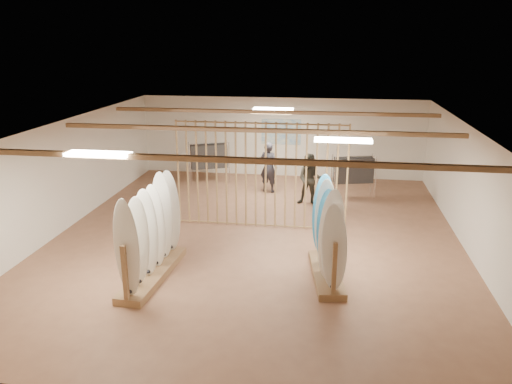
# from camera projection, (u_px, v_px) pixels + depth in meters

# --- Properties ---
(floor) EXTENTS (12.00, 12.00, 0.00)m
(floor) POSITION_uv_depth(u_px,v_px,m) (256.00, 238.00, 12.50)
(floor) COLOR #926247
(floor) RESTS_ON ground
(ceiling) EXTENTS (12.00, 12.00, 0.00)m
(ceiling) POSITION_uv_depth(u_px,v_px,m) (256.00, 127.00, 11.67)
(ceiling) COLOR gray
(ceiling) RESTS_ON ground
(wall_back) EXTENTS (12.00, 0.00, 12.00)m
(wall_back) POSITION_uv_depth(u_px,v_px,m) (281.00, 137.00, 17.75)
(wall_back) COLOR white
(wall_back) RESTS_ON ground
(wall_front) EXTENTS (12.00, 0.00, 12.00)m
(wall_front) POSITION_uv_depth(u_px,v_px,m) (187.00, 314.00, 6.41)
(wall_front) COLOR white
(wall_front) RESTS_ON ground
(wall_left) EXTENTS (0.00, 12.00, 12.00)m
(wall_left) POSITION_uv_depth(u_px,v_px,m) (64.00, 176.00, 12.79)
(wall_left) COLOR white
(wall_left) RESTS_ON ground
(wall_right) EXTENTS (0.00, 12.00, 12.00)m
(wall_right) POSITION_uv_depth(u_px,v_px,m) (472.00, 193.00, 11.37)
(wall_right) COLOR white
(wall_right) RESTS_ON ground
(ceiling_slats) EXTENTS (9.50, 6.12, 0.10)m
(ceiling_slats) POSITION_uv_depth(u_px,v_px,m) (256.00, 130.00, 11.69)
(ceiling_slats) COLOR olive
(ceiling_slats) RESTS_ON ground
(light_panels) EXTENTS (1.20, 0.35, 0.06)m
(light_panels) POSITION_uv_depth(u_px,v_px,m) (256.00, 129.00, 11.68)
(light_panels) COLOR white
(light_panels) RESTS_ON ground
(bamboo_partition) EXTENTS (4.45, 0.05, 2.78)m
(bamboo_partition) POSITION_uv_depth(u_px,v_px,m) (261.00, 175.00, 12.84)
(bamboo_partition) COLOR #A58150
(bamboo_partition) RESTS_ON ground
(poster) EXTENTS (1.40, 0.03, 0.90)m
(poster) POSITION_uv_depth(u_px,v_px,m) (281.00, 132.00, 17.67)
(poster) COLOR #3879C4
(poster) RESTS_ON ground
(rack_left) EXTENTS (0.70, 2.57, 2.05)m
(rack_left) POSITION_uv_depth(u_px,v_px,m) (151.00, 246.00, 10.24)
(rack_left) COLOR olive
(rack_left) RESTS_ON floor
(rack_right) EXTENTS (0.84, 2.15, 1.99)m
(rack_right) POSITION_uv_depth(u_px,v_px,m) (327.00, 247.00, 10.25)
(rack_right) COLOR olive
(rack_right) RESTS_ON floor
(clothing_rack_a) EXTENTS (1.26, 0.80, 1.42)m
(clothing_rack_a) POSITION_uv_depth(u_px,v_px,m) (209.00, 156.00, 16.98)
(clothing_rack_a) COLOR silver
(clothing_rack_a) RESTS_ON floor
(clothing_rack_b) EXTENTS (1.25, 0.61, 1.38)m
(clothing_rack_b) POSITION_uv_depth(u_px,v_px,m) (354.00, 170.00, 15.32)
(clothing_rack_b) COLOR silver
(clothing_rack_b) RESTS_ON floor
(shopper_a) EXTENTS (0.78, 0.64, 1.86)m
(shopper_a) POSITION_uv_depth(u_px,v_px,m) (269.00, 164.00, 15.95)
(shopper_a) COLOR #25242B
(shopper_a) RESTS_ON floor
(shopper_b) EXTENTS (0.90, 0.73, 1.75)m
(shopper_b) POSITION_uv_depth(u_px,v_px,m) (310.00, 176.00, 14.74)
(shopper_b) COLOR #2F2D24
(shopper_b) RESTS_ON floor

